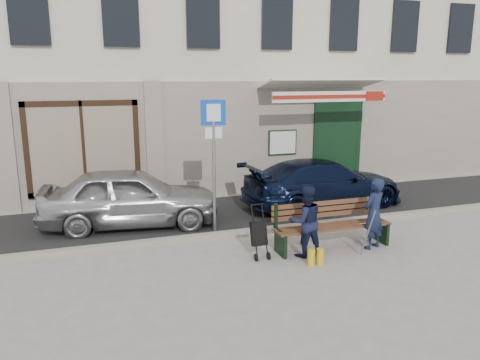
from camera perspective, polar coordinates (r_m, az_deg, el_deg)
name	(u,v)px	position (r m, az deg, el deg)	size (l,w,h in m)	color
ground	(272,260)	(8.84, 3.92, -9.76)	(80.00, 80.00, 0.00)	#9E9991
asphalt_lane	(224,214)	(11.60, -1.91, -4.18)	(60.00, 3.20, 0.01)	#282828
curb	(246,232)	(10.13, 0.69, -6.38)	(60.00, 0.18, 0.12)	#9E9384
building	(177,25)	(16.38, -7.65, 18.22)	(20.00, 8.27, 10.00)	beige
car_silver	(130,197)	(10.86, -13.22, -2.02)	(1.59, 3.96, 1.35)	#B8B9BD
car_navy	(323,183)	(12.32, 10.14, -0.39)	(1.75, 4.29, 1.25)	black
parking_sign	(214,144)	(9.93, -3.23, 4.41)	(0.53, 0.08, 2.87)	gray
bench	(331,226)	(9.43, 10.98, -5.54)	(2.40, 1.17, 0.98)	brown
man	(374,214)	(9.56, 15.99, -3.97)	(0.52, 0.34, 1.43)	#151D3A
woman	(305,221)	(8.90, 7.98, -5.01)	(0.66, 0.52, 1.37)	#131834
stroller	(259,234)	(8.84, 2.31, -6.64)	(0.30, 0.42, 1.00)	black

